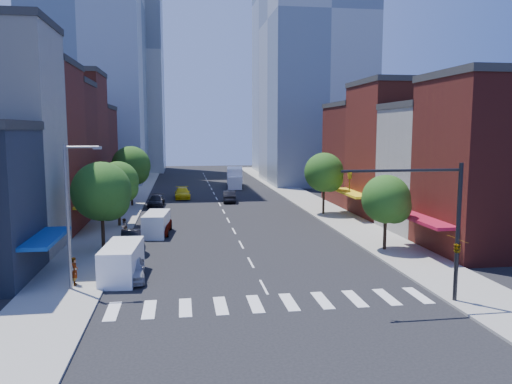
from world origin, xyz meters
The scene contains 33 objects.
ground centered at (0.00, 0.00, 0.00)m, with size 220.00×220.00×0.00m, color black.
sidewalk_left centered at (-12.50, 40.00, 0.07)m, with size 5.00×120.00×0.15m, color gray.
sidewalk_right centered at (12.50, 40.00, 0.07)m, with size 5.00×120.00×0.15m, color gray.
crosswalk centered at (0.00, -3.00, 0.01)m, with size 19.00×3.00×0.01m, color silver.
bldg_left_2 centered at (-21.00, 20.50, 8.00)m, with size 12.00×9.00×16.00m, color maroon.
bldg_left_3 centered at (-21.00, 29.00, 7.50)m, with size 12.00×8.00×15.00m, color #571A15.
bldg_left_4 centered at (-21.00, 37.50, 8.50)m, with size 12.00×9.00×17.00m, color maroon.
bldg_left_5 centered at (-21.00, 47.00, 6.50)m, with size 12.00×10.00×13.00m, color #571A15.
bldg_right_0 centered at (21.00, 6.50, 7.00)m, with size 12.00×9.00×14.00m, color #571A15.
bldg_right_1 centered at (21.00, 15.00, 6.00)m, with size 12.00×8.00×12.00m, color silver.
bldg_right_2 centered at (21.00, 24.00, 7.50)m, with size 12.00×10.00×15.00m, color maroon.
bldg_right_3 centered at (21.00, 34.00, 6.50)m, with size 12.00×10.00×13.00m, color #571A15.
tower_ne centered at (20.00, 62.00, 30.00)m, with size 18.00×20.00×60.00m, color #9EA5AD.
tower_far_w centered at (-18.00, 95.00, 28.00)m, with size 18.00×18.00×56.00m, color #9EA5AD.
traffic_signal centered at (9.94, -4.50, 4.16)m, with size 7.24×2.24×8.00m.
streetlight centered at (-11.81, 1.00, 5.28)m, with size 2.25×0.25×9.00m.
tree_left_near centered at (-11.35, 10.92, 4.87)m, with size 4.80×4.80×7.30m.
tree_left_mid centered at (-11.35, 21.92, 4.53)m, with size 4.20×4.20×6.65m.
tree_left_far centered at (-11.35, 35.92, 5.20)m, with size 5.00×5.00×7.75m.
tree_right_near centered at (11.65, 7.92, 4.19)m, with size 4.00×4.00×6.20m.
tree_right_far centered at (11.65, 25.92, 4.86)m, with size 4.60×4.60×7.20m.
parked_car_front centered at (-8.49, 2.84, 0.75)m, with size 1.77×4.39×1.49m, color #A1A1A5.
parked_car_second centered at (-9.38, 12.09, 0.76)m, with size 1.61×4.63×1.53m, color black.
parked_car_third centered at (-7.50, 17.66, 0.76)m, with size 2.53×5.49×1.53m, color #999999.
parked_car_rear centered at (-8.37, 35.55, 0.71)m, with size 2.00×4.92×1.43m, color black.
cargo_van_near centered at (-9.17, 3.21, 1.16)m, with size 2.58×5.65×2.35m.
cargo_van_far centered at (-7.51, 17.15, 1.08)m, with size 2.57×5.30×2.18m.
taxi centered at (-4.94, 42.81, 0.79)m, with size 2.20×5.41×1.57m, color yellow.
traffic_car_oncoming centered at (1.50, 38.15, 0.80)m, with size 1.69×4.85×1.60m, color black.
traffic_car_far centered at (4.50, 60.25, 0.64)m, with size 1.51×3.76×1.28m, color #999999.
box_truck centered at (4.13, 55.30, 1.63)m, with size 3.35×8.75×3.44m.
pedestrian_near centered at (-11.91, 1.77, 1.05)m, with size 0.66×0.43×1.81m, color #999999.
pedestrian_far centered at (-10.50, 16.98, 0.94)m, with size 0.77×0.60×1.58m, color #999999.
Camera 1 is at (-5.11, -30.43, 9.98)m, focal length 35.00 mm.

